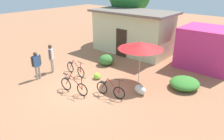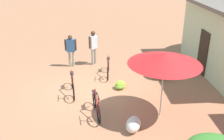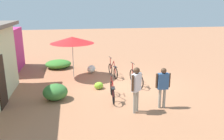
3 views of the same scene
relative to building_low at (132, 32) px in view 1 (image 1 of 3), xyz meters
The scene contains 13 objects.
ground_plane 7.21m from the building_low, 77.68° to the right, with size 60.00×60.00×0.00m, color #AB704D.
building_low is the anchor object (origin of this frame).
shop_pink 5.41m from the building_low, ahead, with size 3.20×2.80×2.52m, color #D1327C.
hedge_bush_front_left 3.59m from the building_low, 85.40° to the right, with size 0.97×1.03×0.69m, color #3C7A36.
hedge_bush_front_right 6.53m from the building_low, 30.39° to the right, with size 1.49×1.61×0.52m, color #3B8430.
market_umbrella 5.35m from the building_low, 51.55° to the right, with size 2.34×2.34×2.26m.
bicycle_leftmost 5.86m from the building_low, 90.97° to the right, with size 1.66×0.23×0.93m.
bicycle_near_pile 7.49m from the building_low, 78.25° to the right, with size 1.71×0.26×1.01m.
bicycle_center_loaded 7.17m from the building_low, 63.93° to the right, with size 1.59×0.27×1.01m.
banana_pile_on_ground 5.65m from the building_low, 76.63° to the right, with size 0.63×0.62×0.33m.
produce_sack 6.76m from the building_low, 51.97° to the right, with size 0.70×0.44×0.44m, color silver.
person_vendor 6.54m from the building_low, 102.98° to the right, with size 0.41×0.45×1.73m.
person_bystander 7.59m from the building_low, 99.71° to the right, with size 0.21×0.58×1.60m.
Camera 1 is at (7.22, -6.20, 5.14)m, focal length 33.37 mm.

